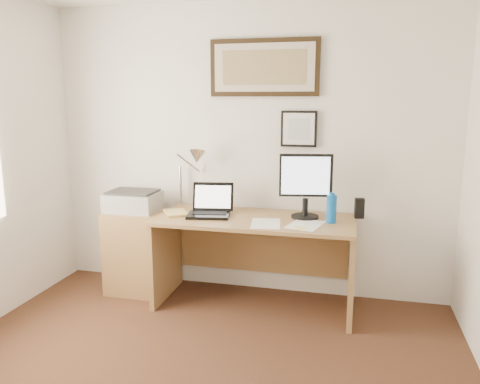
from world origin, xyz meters
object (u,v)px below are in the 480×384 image
(lcd_monitor, at_px, (306,183))
(printer, at_px, (133,201))
(water_bottle, at_px, (331,209))
(side_cabinet, at_px, (138,252))
(book, at_px, (165,214))
(desk, at_px, (257,243))
(laptop, at_px, (210,208))

(lcd_monitor, relative_size, printer, 1.18)
(water_bottle, relative_size, lcd_monitor, 0.42)
(printer, bearing_deg, water_bottle, -2.60)
(lcd_monitor, bearing_deg, side_cabinet, -178.30)
(book, bearing_deg, lcd_monitor, 8.02)
(water_bottle, bearing_deg, book, -177.17)
(side_cabinet, bearing_deg, printer, 142.36)
(book, bearing_deg, water_bottle, 2.83)
(water_bottle, bearing_deg, printer, 177.40)
(book, relative_size, printer, 0.55)
(desk, xyz_separation_m, lcd_monitor, (0.39, 0.01, 0.53))
(book, height_order, printer, printer)
(book, xyz_separation_m, laptop, (0.37, 0.07, 0.05))
(side_cabinet, relative_size, book, 3.01)
(book, bearing_deg, printer, 158.09)
(side_cabinet, bearing_deg, water_bottle, -1.72)
(side_cabinet, distance_m, printer, 0.46)
(side_cabinet, xyz_separation_m, water_bottle, (1.68, -0.05, 0.49))
(water_bottle, distance_m, desk, 0.70)
(printer, bearing_deg, desk, 0.41)
(laptop, bearing_deg, water_bottle, -0.35)
(laptop, bearing_deg, book, -168.85)
(laptop, distance_m, printer, 0.73)
(side_cabinet, relative_size, water_bottle, 3.35)
(book, height_order, desk, book)
(desk, height_order, lcd_monitor, lcd_monitor)
(side_cabinet, bearing_deg, lcd_monitor, 1.70)
(side_cabinet, relative_size, lcd_monitor, 1.40)
(desk, bearing_deg, lcd_monitor, 1.18)
(water_bottle, height_order, book, water_bottle)
(book, xyz_separation_m, desk, (0.75, 0.15, -0.24))
(desk, bearing_deg, laptop, -168.08)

